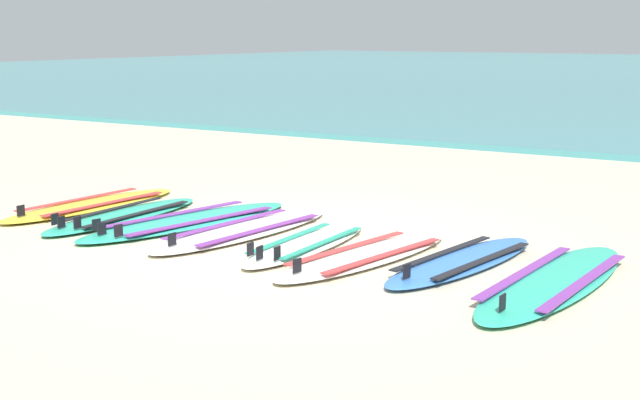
# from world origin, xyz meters

# --- Properties ---
(ground_plane) EXTENTS (80.00, 80.00, 0.00)m
(ground_plane) POSITION_xyz_m (0.00, 0.00, 0.00)
(ground_plane) COLOR beige
(surfboard_0) EXTENTS (0.70, 2.36, 0.18)m
(surfboard_0) POSITION_xyz_m (-2.72, 0.09, 0.04)
(surfboard_0) COLOR yellow
(surfboard_0) RESTS_ON ground
(surfboard_1) EXTENTS (0.59, 2.17, 0.18)m
(surfboard_1) POSITION_xyz_m (-2.03, -0.14, 0.04)
(surfboard_1) COLOR #2DB793
(surfboard_1) RESTS_ON ground
(surfboard_2) EXTENTS (1.11, 2.63, 0.18)m
(surfboard_2) POSITION_xyz_m (-1.29, -0.00, 0.04)
(surfboard_2) COLOR #2DB793
(surfboard_2) RESTS_ON ground
(surfboard_3) EXTENTS (0.81, 2.40, 0.18)m
(surfboard_3) POSITION_xyz_m (-0.56, -0.04, 0.04)
(surfboard_3) COLOR silver
(surfboard_3) RESTS_ON ground
(surfboard_4) EXTENTS (0.55, 1.93, 0.18)m
(surfboard_4) POSITION_xyz_m (0.24, -0.20, 0.04)
(surfboard_4) COLOR white
(surfboard_4) RESTS_ON ground
(surfboard_5) EXTENTS (0.88, 2.24, 0.18)m
(surfboard_5) POSITION_xyz_m (0.89, -0.28, 0.04)
(surfboard_5) COLOR silver
(surfboard_5) RESTS_ON ground
(surfboard_6) EXTENTS (0.80, 2.15, 0.18)m
(surfboard_6) POSITION_xyz_m (1.65, -0.00, 0.04)
(surfboard_6) COLOR #3875CC
(surfboard_6) RESTS_ON ground
(surfboard_7) EXTENTS (0.75, 2.58, 0.18)m
(surfboard_7) POSITION_xyz_m (2.47, -0.18, 0.04)
(surfboard_7) COLOR #2DB793
(surfboard_7) RESTS_ON ground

